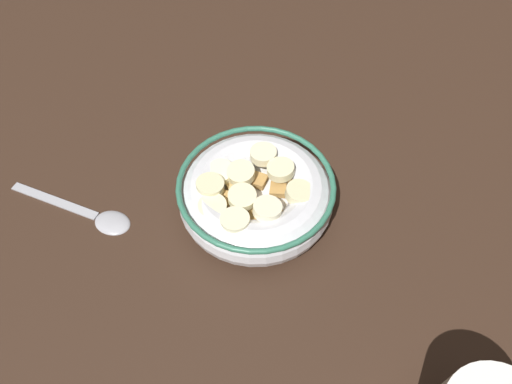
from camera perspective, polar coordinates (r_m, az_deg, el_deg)
ground_plane at (r=51.39cm, az=0.00°, el=-2.67°), size 123.33×123.33×2.00cm
cereal_bowl at (r=48.40cm, az=-0.04°, el=-0.31°), size 16.39×16.39×5.35cm
spoon at (r=52.65cm, az=-19.34°, el=-2.67°), size 6.02×15.06×0.80cm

